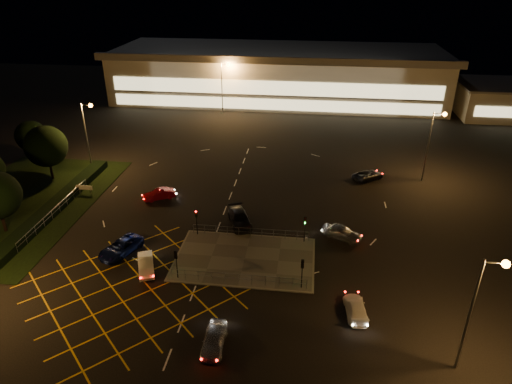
# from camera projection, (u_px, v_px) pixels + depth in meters

# --- Properties ---
(ground) EXTENTS (180.00, 180.00, 0.00)m
(ground) POSITION_uv_depth(u_px,v_px,m) (229.00, 247.00, 49.36)
(ground) COLOR black
(ground) RESTS_ON ground
(pedestrian_island) EXTENTS (14.00, 9.00, 0.12)m
(pedestrian_island) POSITION_uv_depth(u_px,v_px,m) (245.00, 259.00, 47.34)
(pedestrian_island) COLOR #4C4944
(pedestrian_island) RESTS_ON ground
(grass_verge) EXTENTS (18.00, 30.00, 0.08)m
(grass_verge) POSITION_uv_depth(u_px,v_px,m) (20.00, 205.00, 57.79)
(grass_verge) COLOR black
(grass_verge) RESTS_ON ground
(hedge) EXTENTS (2.00, 26.00, 1.00)m
(hedge) POSITION_uv_depth(u_px,v_px,m) (57.00, 204.00, 57.02)
(hedge) COLOR black
(hedge) RESTS_ON ground
(supermarket) EXTENTS (72.00, 26.50, 10.50)m
(supermarket) POSITION_uv_depth(u_px,v_px,m) (278.00, 73.00, 101.80)
(supermarket) COLOR beige
(supermarket) RESTS_ON ground
(retail_unit_a) EXTENTS (18.80, 14.80, 6.35)m
(retail_unit_a) POSITION_uv_depth(u_px,v_px,m) (505.00, 99.00, 90.52)
(retail_unit_a) COLOR beige
(retail_unit_a) RESTS_ON ground
(streetlight_se) EXTENTS (1.78, 0.56, 10.03)m
(streetlight_se) POSITION_uv_depth(u_px,v_px,m) (480.00, 301.00, 31.71)
(streetlight_se) COLOR slate
(streetlight_se) RESTS_ON ground
(streetlight_nw) EXTENTS (1.78, 0.56, 10.03)m
(streetlight_nw) POSITION_uv_depth(u_px,v_px,m) (88.00, 127.00, 64.97)
(streetlight_nw) COLOR slate
(streetlight_nw) RESTS_ON ground
(streetlight_ne) EXTENTS (1.78, 0.56, 10.03)m
(streetlight_ne) POSITION_uv_depth(u_px,v_px,m) (433.00, 137.00, 61.36)
(streetlight_ne) COLOR slate
(streetlight_ne) RESTS_ON ground
(streetlight_far_left) EXTENTS (1.78, 0.56, 10.03)m
(streetlight_far_left) POSITION_uv_depth(u_px,v_px,m) (224.00, 81.00, 89.95)
(streetlight_far_left) COLOR slate
(streetlight_far_left) RESTS_ON ground
(streetlight_far_right) EXTENTS (1.78, 0.56, 10.03)m
(streetlight_far_right) POSITION_uv_depth(u_px,v_px,m) (431.00, 85.00, 87.24)
(streetlight_far_right) COLOR slate
(streetlight_far_right) RESTS_ON ground
(signal_sw) EXTENTS (0.28, 0.30, 3.15)m
(signal_sw) POSITION_uv_depth(u_px,v_px,m) (176.00, 258.00, 43.43)
(signal_sw) COLOR black
(signal_sw) RESTS_ON pedestrian_island
(signal_se) EXTENTS (0.28, 0.30, 3.15)m
(signal_se) POSITION_uv_depth(u_px,v_px,m) (302.00, 268.00, 42.09)
(signal_se) COLOR black
(signal_se) RESTS_ON pedestrian_island
(signal_nw) EXTENTS (0.28, 0.30, 3.15)m
(signal_nw) POSITION_uv_depth(u_px,v_px,m) (196.00, 217.00, 50.50)
(signal_nw) COLOR black
(signal_nw) RESTS_ON pedestrian_island
(signal_ne) EXTENTS (0.28, 0.30, 3.15)m
(signal_ne) POSITION_uv_depth(u_px,v_px,m) (305.00, 224.00, 49.16)
(signal_ne) COLOR black
(signal_ne) RESTS_ON pedestrian_island
(tree_c) EXTENTS (5.76, 5.76, 7.84)m
(tree_c) POSITION_uv_depth(u_px,v_px,m) (46.00, 146.00, 62.65)
(tree_c) COLOR black
(tree_c) RESTS_ON ground
(tree_d) EXTENTS (4.68, 4.68, 6.37)m
(tree_d) POSITION_uv_depth(u_px,v_px,m) (31.00, 136.00, 69.06)
(tree_d) COLOR black
(tree_d) RESTS_ON ground
(car_near_silver) EXTENTS (1.83, 4.33, 1.46)m
(car_near_silver) POSITION_uv_depth(u_px,v_px,m) (214.00, 339.00, 36.35)
(car_near_silver) COLOR silver
(car_near_silver) RESTS_ON ground
(car_queue_white) EXTENTS (2.91, 4.40, 1.37)m
(car_queue_white) POSITION_uv_depth(u_px,v_px,m) (146.00, 265.00, 45.38)
(car_queue_white) COLOR white
(car_queue_white) RESTS_ON ground
(car_left_blue) EXTENTS (4.14, 5.72, 1.45)m
(car_left_blue) POSITION_uv_depth(u_px,v_px,m) (121.00, 247.00, 48.02)
(car_left_blue) COLOR #0E1954
(car_left_blue) RESTS_ON ground
(car_far_dkgrey) EXTENTS (3.94, 5.74, 1.54)m
(car_far_dkgrey) POSITION_uv_depth(u_px,v_px,m) (240.00, 218.00, 53.40)
(car_far_dkgrey) COLOR black
(car_far_dkgrey) RESTS_ON ground
(car_right_silver) EXTENTS (4.80, 3.47, 1.52)m
(car_right_silver) POSITION_uv_depth(u_px,v_px,m) (342.00, 232.00, 50.65)
(car_right_silver) COLOR #9C9FA3
(car_right_silver) RESTS_ON ground
(car_circ_red) EXTENTS (4.23, 3.24, 1.34)m
(car_circ_red) POSITION_uv_depth(u_px,v_px,m) (159.00, 194.00, 59.11)
(car_circ_red) COLOR maroon
(car_circ_red) RESTS_ON ground
(car_east_grey) EXTENTS (5.05, 4.46, 1.30)m
(car_east_grey) POSITION_uv_depth(u_px,v_px,m) (368.00, 175.00, 64.45)
(car_east_grey) COLOR black
(car_east_grey) RESTS_ON ground
(car_approach_white) EXTENTS (2.17, 4.42, 1.24)m
(car_approach_white) POSITION_uv_depth(u_px,v_px,m) (356.00, 308.00, 39.76)
(car_approach_white) COLOR silver
(car_approach_white) RESTS_ON ground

